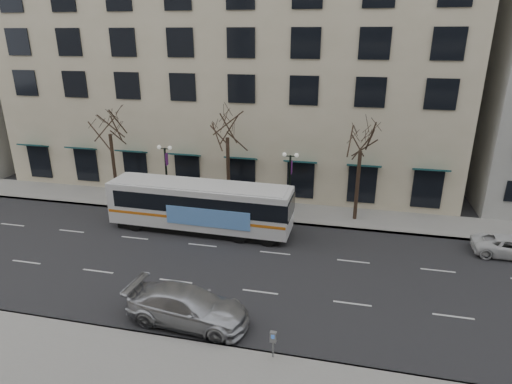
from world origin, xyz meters
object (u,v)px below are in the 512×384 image
(city_bus, at_px, (201,205))
(white_pickup, at_px, (511,247))
(lamp_post_left, at_px, (166,173))
(silver_car, at_px, (188,306))
(pay_station, at_px, (273,339))
(tree_far_right, at_px, (361,138))
(lamp_post_right, at_px, (290,182))
(tree_far_mid, at_px, (227,125))
(tree_far_left, at_px, (109,122))

(city_bus, xyz_separation_m, white_pickup, (20.61, 0.71, -1.30))
(lamp_post_left, xyz_separation_m, city_bus, (4.19, -3.64, -0.99))
(silver_car, xyz_separation_m, pay_station, (4.56, -1.68, 0.21))
(tree_far_right, xyz_separation_m, white_pickup, (9.81, -3.52, -5.77))
(lamp_post_right, bearing_deg, tree_far_mid, 173.17)
(lamp_post_left, bearing_deg, white_pickup, -6.72)
(tree_far_right, height_order, lamp_post_left, tree_far_right)
(city_bus, bearing_deg, tree_far_left, 156.69)
(white_pickup, bearing_deg, tree_far_left, 85.91)
(tree_far_mid, height_order, silver_car, tree_far_mid)
(tree_far_right, relative_size, pay_station, 6.15)
(city_bus, bearing_deg, silver_car, -72.71)
(tree_far_right, bearing_deg, silver_car, -118.75)
(tree_far_left, distance_m, white_pickup, 30.62)
(tree_far_left, height_order, silver_car, tree_far_left)
(pay_station, bearing_deg, lamp_post_left, 128.97)
(tree_far_left, relative_size, silver_car, 1.35)
(tree_far_left, distance_m, silver_car, 19.69)
(tree_far_left, relative_size, tree_far_right, 1.03)
(tree_far_mid, relative_size, tree_far_right, 1.06)
(tree_far_mid, bearing_deg, white_pickup, -10.09)
(tree_far_right, bearing_deg, tree_far_left, 180.00)
(lamp_post_right, bearing_deg, city_bus, -147.94)
(tree_far_left, bearing_deg, lamp_post_right, -2.29)
(tree_far_left, xyz_separation_m, lamp_post_left, (5.01, -0.60, -3.75))
(tree_far_right, xyz_separation_m, city_bus, (-10.80, -4.24, -4.47))
(tree_far_mid, xyz_separation_m, white_pickup, (19.81, -3.52, -6.26))
(lamp_post_left, bearing_deg, silver_car, -62.87)
(white_pickup, bearing_deg, city_bus, 94.64)
(tree_far_left, relative_size, lamp_post_right, 1.60)
(tree_far_mid, relative_size, city_bus, 0.65)
(lamp_post_right, relative_size, pay_station, 3.97)
(tree_far_left, distance_m, city_bus, 11.18)
(tree_far_mid, bearing_deg, pay_station, -67.56)
(tree_far_right, xyz_separation_m, lamp_post_left, (-14.99, -0.60, -3.48))
(tree_far_left, xyz_separation_m, lamp_post_right, (15.01, -0.60, -3.75))
(tree_far_mid, height_order, pay_station, tree_far_mid)
(lamp_post_left, bearing_deg, tree_far_left, 173.17)
(silver_car, height_order, white_pickup, silver_car)
(lamp_post_left, height_order, lamp_post_right, same)
(lamp_post_left, xyz_separation_m, white_pickup, (24.80, -2.92, -2.29))
(city_bus, xyz_separation_m, silver_car, (2.89, -10.18, -1.06))
(tree_far_mid, distance_m, white_pickup, 21.07)
(tree_far_left, relative_size, tree_far_mid, 0.98)
(tree_far_mid, relative_size, lamp_post_right, 1.64)
(tree_far_right, height_order, city_bus, tree_far_right)
(city_bus, bearing_deg, tree_far_mid, 80.72)
(tree_far_mid, height_order, lamp_post_left, tree_far_mid)
(pay_station, bearing_deg, city_bus, 124.21)
(tree_far_right, bearing_deg, lamp_post_right, -173.15)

